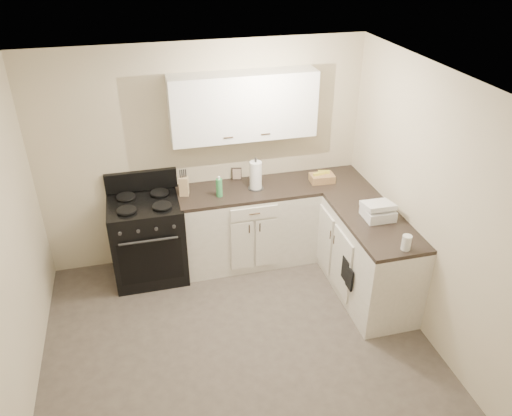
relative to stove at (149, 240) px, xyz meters
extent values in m
plane|color=#473F38|center=(0.71, -1.48, -0.46)|extent=(3.60, 3.60, 0.00)
plane|color=white|center=(0.71, -1.48, 2.04)|extent=(3.60, 3.60, 0.00)
plane|color=beige|center=(0.71, 0.32, 0.79)|extent=(3.60, 0.00, 3.60)
plane|color=beige|center=(2.51, -1.48, 0.79)|extent=(0.00, 3.60, 3.60)
cube|color=white|center=(1.14, 0.02, -0.01)|extent=(1.55, 0.60, 0.90)
cube|color=white|center=(2.21, -0.63, -0.01)|extent=(0.60, 1.90, 0.90)
cube|color=black|center=(1.14, 0.02, 0.46)|extent=(1.55, 0.60, 0.04)
cube|color=black|center=(2.21, -0.63, 0.46)|extent=(0.60, 1.90, 0.04)
cube|color=white|center=(1.14, 0.18, 1.38)|extent=(1.55, 0.30, 0.70)
cube|color=black|center=(0.00, 0.00, 0.00)|extent=(0.78, 0.66, 0.94)
cube|color=tan|center=(0.44, 0.06, 0.59)|extent=(0.11, 0.11, 0.21)
cylinder|color=white|center=(1.23, 0.01, 0.64)|extent=(0.17, 0.17, 0.32)
cylinder|color=#3B9A53|center=(0.80, -0.07, 0.58)|extent=(0.07, 0.07, 0.20)
cube|color=black|center=(1.07, 0.28, 0.55)|extent=(0.12, 0.06, 0.14)
cube|color=tan|center=(2.00, -0.01, 0.52)|extent=(0.27, 0.19, 0.09)
cube|color=silver|center=(2.25, -0.90, 0.53)|extent=(0.29, 0.27, 0.10)
cylinder|color=silver|center=(2.25, -1.48, 0.55)|extent=(0.09, 0.09, 0.14)
cube|color=black|center=(1.89, -1.16, -0.02)|extent=(0.02, 0.14, 0.24)
cube|color=black|center=(1.89, -1.06, 0.01)|extent=(0.02, 0.15, 0.25)
camera|label=1|loc=(0.02, -4.75, 3.05)|focal=35.00mm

